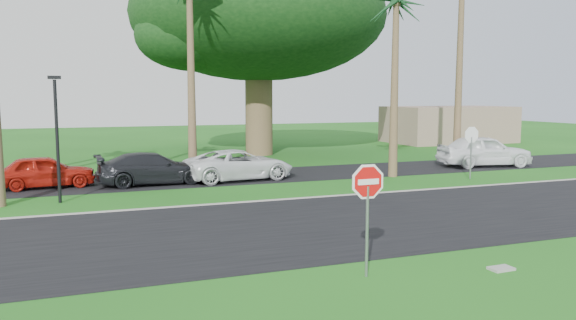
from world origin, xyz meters
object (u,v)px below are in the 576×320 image
Objects in this scene: stop_sign_near at (368,197)px; car_minivan at (239,165)px; car_dark at (153,169)px; car_red at (45,172)px; car_pickup at (484,151)px; stop_sign_far at (471,142)px.

car_minivan is (1.19, 14.51, -1.07)m from stop_sign_near.
car_red is at bearing 78.40° from car_dark.
car_pickup is at bearing -97.16° from car_red.
car_minivan is at bearing 85.30° from stop_sign_near.
car_red is (-7.17, 15.28, -1.08)m from stop_sign_near.
stop_sign_near is 0.64× the size of car_red.
car_dark is at bearing -14.18° from stop_sign_far.
car_red is 0.80× the size of car_pickup.
stop_sign_far is at bearing -108.22° from car_red.
car_pickup reaches higher than car_red.
car_pickup is (14.05, 0.05, 0.16)m from car_minivan.
car_red is 0.81× the size of car_minivan.
car_pickup is at bearing -93.06° from car_dark.
car_red is (-18.67, 4.28, -1.08)m from stop_sign_far.
car_red is 0.85× the size of car_dark.
car_dark is 0.95× the size of car_pickup.
car_minivan is (-10.31, 3.51, -1.07)m from stop_sign_far.
stop_sign_near is 15.91m from stop_sign_far.
stop_sign_near is 0.52× the size of car_minivan.
stop_sign_near is at bearing 145.29° from car_pickup.
stop_sign_near and stop_sign_far have the same top height.
car_red is at bearing 99.78° from car_pickup.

